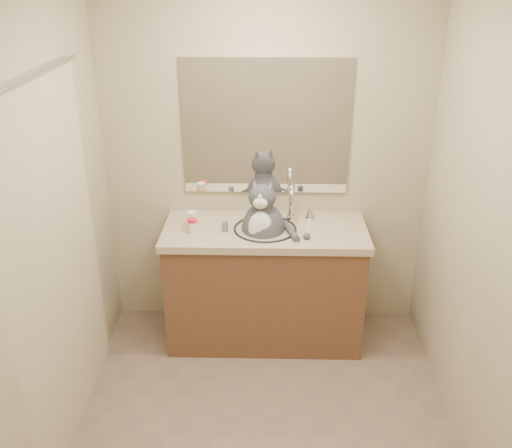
{
  "coord_description": "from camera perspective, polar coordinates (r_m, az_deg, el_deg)",
  "views": [
    {
      "loc": [
        0.02,
        -2.42,
        2.44
      ],
      "look_at": [
        -0.05,
        0.65,
        1.02
      ],
      "focal_mm": 40.0,
      "sensor_mm": 36.0,
      "label": 1
    }
  ],
  "objects": [
    {
      "name": "pill_bottle_orange",
      "position": [
        3.75,
        -6.38,
        0.41
      ],
      "size": [
        0.08,
        0.08,
        0.11
      ],
      "rotation": [
        0.0,
        0.0,
        0.2
      ],
      "color": "white",
      "rests_on": "vanity"
    },
    {
      "name": "shower_curtain",
      "position": [
        3.08,
        -19.18,
        -3.96
      ],
      "size": [
        0.02,
        1.3,
        1.93
      ],
      "color": "beige",
      "rests_on": "ground"
    },
    {
      "name": "vanity",
      "position": [
        3.93,
        0.88,
        -5.75
      ],
      "size": [
        1.34,
        0.59,
        1.12
      ],
      "color": "brown",
      "rests_on": "ground"
    },
    {
      "name": "mirror",
      "position": [
        3.79,
        1.01,
        9.61
      ],
      "size": [
        1.1,
        0.02,
        0.9
      ],
      "primitive_type": "cube",
      "color": "white",
      "rests_on": "room"
    },
    {
      "name": "pill_bottle_redcap",
      "position": [
        3.68,
        -6.4,
        -0.17
      ],
      "size": [
        0.06,
        0.06,
        0.1
      ],
      "rotation": [
        0.0,
        0.0,
        0.13
      ],
      "color": "white",
      "rests_on": "vanity"
    },
    {
      "name": "grey_canister",
      "position": [
        3.69,
        -3.13,
        -0.25
      ],
      "size": [
        0.05,
        0.05,
        0.06
      ],
      "rotation": [
        0.0,
        0.0,
        -0.34
      ],
      "color": "slate",
      "rests_on": "vanity"
    },
    {
      "name": "room",
      "position": [
        2.72,
        0.77,
        -2.35
      ],
      "size": [
        2.22,
        2.52,
        2.42
      ],
      "color": "#7C6556",
      "rests_on": "ground"
    },
    {
      "name": "cat",
      "position": [
        3.71,
        0.72,
        -0.25
      ],
      "size": [
        0.4,
        0.37,
        0.57
      ],
      "rotation": [
        0.0,
        0.0,
        -0.16
      ],
      "color": "#48484D",
      "rests_on": "vanity"
    }
  ]
}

